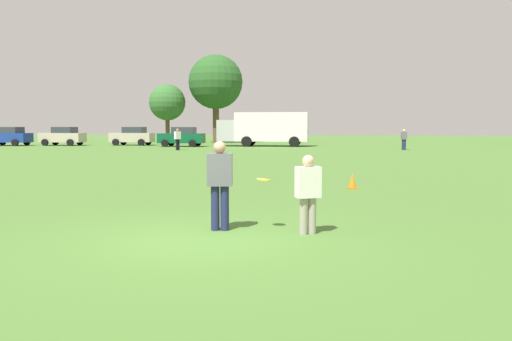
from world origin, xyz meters
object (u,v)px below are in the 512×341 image
object	(u,v)px
traffic_cone	(352,181)
bystander_sideline_watcher	(178,138)
bystander_far_jogger	(404,138)
parked_car_near_left	(9,136)
player_thrower	(220,180)
parked_car_center	(133,136)
player_defender	(308,190)
parked_car_mid_left	(63,136)
box_truck	(265,128)
frisbee	(264,180)
parked_car_mid_right	(182,137)

from	to	relation	value
traffic_cone	bystander_sideline_watcher	xyz separation A→B (m)	(-12.06, 24.60, 0.75)
traffic_cone	bystander_far_jogger	world-z (taller)	bystander_far_jogger
bystander_far_jogger	parked_car_near_left	bearing A→B (deg)	172.22
bystander_sideline_watcher	player_thrower	bearing A→B (deg)	-74.01
player_thrower	parked_car_center	xyz separation A→B (m)	(-16.18, 41.34, -0.03)
traffic_cone	parked_car_center	bearing A→B (deg)	119.21
player_defender	bystander_sideline_watcher	size ratio (longest dim) A/B	0.84
player_thrower	parked_car_near_left	world-z (taller)	parked_car_near_left
parked_car_mid_left	box_truck	distance (m)	19.96
player_thrower	bystander_far_jogger	bearing A→B (deg)	75.20
traffic_cone	parked_car_center	world-z (taller)	parked_car_center
player_defender	parked_car_mid_left	world-z (taller)	parked_car_mid_left
traffic_cone	player_thrower	bearing A→B (deg)	-112.88
parked_car_center	bystander_sideline_watcher	distance (m)	11.99
parked_car_mid_left	bystander_sideline_watcher	size ratio (longest dim) A/B	2.46
box_truck	parked_car_near_left	bearing A→B (deg)	-177.13
player_defender	bystander_far_jogger	bearing A→B (deg)	77.91
parked_car_near_left	parked_car_center	xyz separation A→B (m)	(11.67, 2.27, 0.00)
traffic_cone	parked_car_mid_left	world-z (taller)	parked_car_mid_left
frisbee	parked_car_mid_right	world-z (taller)	parked_car_mid_right
parked_car_center	box_truck	distance (m)	13.41
parked_car_mid_right	box_truck	bearing A→B (deg)	10.70
parked_car_center	bystander_far_jogger	xyz separation A→B (m)	(25.17, -7.30, 0.01)
frisbee	bystander_sideline_watcher	bearing A→B (deg)	107.44
parked_car_center	parked_car_mid_right	distance (m)	6.16
parked_car_mid_left	bystander_far_jogger	xyz separation A→B (m)	(31.76, -5.96, 0.01)
parked_car_center	traffic_cone	bearing A→B (deg)	-60.79
traffic_cone	bystander_sideline_watcher	distance (m)	27.41
parked_car_mid_right	player_thrower	bearing A→B (deg)	-74.84
player_thrower	frisbee	world-z (taller)	player_thrower
player_thrower	parked_car_mid_left	world-z (taller)	parked_car_mid_left
parked_car_near_left	bystander_far_jogger	bearing A→B (deg)	-7.78
player_defender	box_truck	size ratio (longest dim) A/B	0.17
player_thrower	bystander_sideline_watcher	bearing A→B (deg)	105.99
box_truck	bystander_far_jogger	bearing A→B (deg)	-27.99
parked_car_mid_right	parked_car_center	bearing A→B (deg)	156.40
player_thrower	parked_car_mid_right	world-z (taller)	parked_car_mid_right
parked_car_mid_left	parked_car_mid_right	size ratio (longest dim) A/B	1.00
frisbee	parked_car_near_left	xyz separation A→B (m)	(-28.66, 38.90, -0.04)
player_defender	parked_car_mid_left	size ratio (longest dim) A/B	0.34
player_thrower	bystander_far_jogger	xyz separation A→B (m)	(8.99, 34.04, -0.02)
bystander_far_jogger	player_thrower	bearing A→B (deg)	-104.80
frisbee	parked_car_mid_left	xyz separation A→B (m)	(-23.59, 39.83, -0.04)
player_defender	traffic_cone	world-z (taller)	player_defender
traffic_cone	parked_car_mid_right	distance (m)	34.56
player_defender	traffic_cone	bearing A→B (deg)	79.66
parked_car_mid_left	parked_car_near_left	bearing A→B (deg)	-169.67
parked_car_mid_left	bystander_far_jogger	size ratio (longest dim) A/B	2.56
frisbee	bystander_sideline_watcher	distance (m)	33.02
traffic_cone	bystander_far_jogger	xyz separation A→B (m)	(6.01, 26.97, 0.71)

